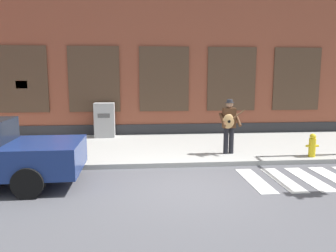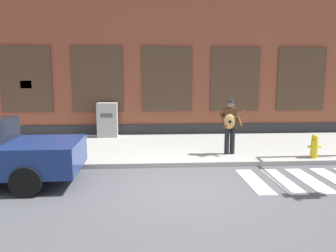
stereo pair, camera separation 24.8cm
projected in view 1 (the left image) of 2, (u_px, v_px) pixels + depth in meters
ground_plane at (186, 187)px, 7.46m from camera, size 160.00×160.00×0.00m
sidewalk at (169, 147)px, 11.33m from camera, size 28.00×4.59×0.13m
building_backdrop at (161, 33)px, 14.89m from camera, size 28.00×4.06×8.90m
busker at (229, 123)px, 10.00m from camera, size 0.72×0.54×1.68m
utility_box at (105, 120)px, 12.82m from camera, size 0.78×0.55×1.34m
fire_hydrant at (312, 145)px, 9.71m from camera, size 0.38×0.20×0.70m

